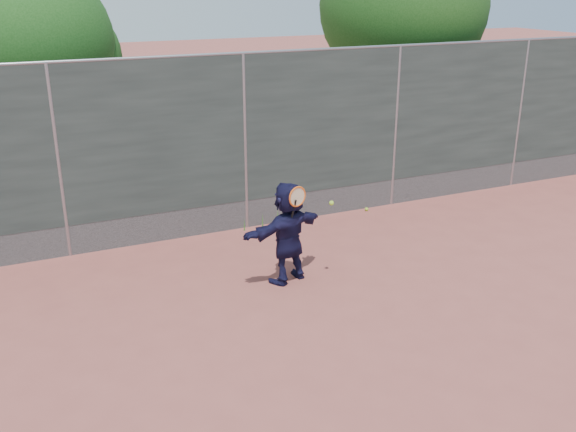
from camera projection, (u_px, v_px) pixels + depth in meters
name	position (u px, v px, depth m)	size (l,w,h in m)	color
ground	(343.00, 316.00, 8.34)	(80.00, 80.00, 0.00)	#9E4C42
player	(288.00, 232.00, 9.09)	(1.38, 0.44, 1.49)	#141335
ball_ground	(367.00, 209.00, 12.10)	(0.07, 0.07, 0.07)	#A3D62F
fence	(245.00, 139.00, 10.78)	(20.00, 0.06, 3.03)	#38423D
swing_action	(301.00, 199.00, 8.76)	(0.67, 0.20, 0.51)	#EF5B16
tree_right	(409.00, 10.00, 13.85)	(3.78, 3.60, 5.39)	#382314
tree_left	(40.00, 47.00, 11.82)	(3.15, 3.00, 4.53)	#382314
weed_clump	(265.00, 220.00, 11.30)	(0.68, 0.07, 0.30)	#387226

